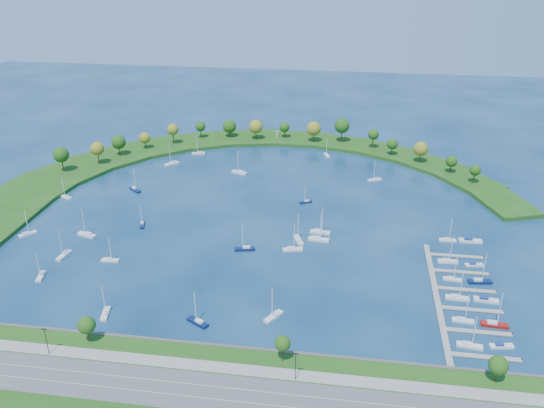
# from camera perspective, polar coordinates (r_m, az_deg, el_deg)

# --- Properties ---
(ground) EXTENTS (700.00, 700.00, 0.00)m
(ground) POSITION_cam_1_polar(r_m,az_deg,el_deg) (280.88, -1.16, -1.10)
(ground) COLOR #082648
(ground) RESTS_ON ground
(south_shoreline) EXTENTS (420.00, 43.10, 11.60)m
(south_shoreline) POSITION_cam_1_polar(r_m,az_deg,el_deg) (180.46, -7.95, -17.93)
(south_shoreline) COLOR #1E4A13
(south_shoreline) RESTS_ON ground
(breakwater) EXTENTS (286.74, 247.64, 2.00)m
(breakwater) POSITION_cam_1_polar(r_m,az_deg,el_deg) (333.75, -7.65, 3.20)
(breakwater) COLOR #1E4A13
(breakwater) RESTS_ON ground
(breakwater_trees) EXTENTS (238.84, 88.56, 16.15)m
(breakwater_trees) POSITION_cam_1_polar(r_m,az_deg,el_deg) (361.18, -1.56, 6.76)
(breakwater_trees) COLOR #382314
(breakwater_trees) RESTS_ON breakwater
(harbor_tower) EXTENTS (2.60, 2.60, 3.83)m
(harbor_tower) POSITION_cam_1_polar(r_m,az_deg,el_deg) (388.99, 0.54, 7.04)
(harbor_tower) COLOR gray
(harbor_tower) RESTS_ON breakwater
(dock_system) EXTENTS (24.28, 82.00, 1.60)m
(dock_system) POSITION_cam_1_polar(r_m,az_deg,el_deg) (228.33, 18.01, -8.99)
(dock_system) COLOR gray
(dock_system) RESTS_ON ground
(moored_boat_0) EXTENTS (8.80, 6.51, 12.87)m
(moored_boat_0) POSITION_cam_1_polar(r_m,az_deg,el_deg) (206.47, -7.46, -11.60)
(moored_boat_0) COLOR #0B1945
(moored_boat_0) RESTS_ON ground
(moored_boat_1) EXTENTS (6.62, 8.50, 12.58)m
(moored_boat_1) POSITION_cam_1_polar(r_m,az_deg,el_deg) (207.60, 0.16, -11.13)
(moored_boat_1) COLOR silver
(moored_boat_1) RESTS_ON ground
(moored_boat_2) EXTENTS (8.14, 8.49, 13.52)m
(moored_boat_2) POSITION_cam_1_polar(r_m,az_deg,el_deg) (349.82, -10.01, 4.06)
(moored_boat_2) COLOR silver
(moored_boat_2) RESTS_ON ground
(moored_boat_3) EXTENTS (9.28, 4.55, 13.14)m
(moored_boat_3) POSITION_cam_1_polar(r_m,az_deg,el_deg) (249.44, -2.75, -4.45)
(moored_boat_3) COLOR #0B1945
(moored_boat_3) RESTS_ON ground
(moored_boat_4) EXTENTS (6.70, 4.81, 9.74)m
(moored_boat_4) POSITION_cam_1_polar(r_m,az_deg,el_deg) (293.97, 3.41, 0.27)
(moored_boat_4) COLOR #0B1945
(moored_boat_4) RESTS_ON ground
(moored_boat_5) EXTENTS (7.81, 5.03, 11.18)m
(moored_boat_5) POSITION_cam_1_polar(r_m,az_deg,el_deg) (318.06, -19.98, 0.71)
(moored_boat_5) COLOR silver
(moored_boat_5) RESTS_ON ground
(moored_boat_6) EXTENTS (9.02, 4.62, 12.77)m
(moored_boat_6) POSITION_cam_1_polar(r_m,az_deg,el_deg) (248.98, 2.06, -4.50)
(moored_boat_6) COLOR silver
(moored_boat_6) RESTS_ON ground
(moored_boat_7) EXTENTS (7.67, 2.61, 11.09)m
(moored_boat_7) POSITION_cam_1_polar(r_m,az_deg,el_deg) (250.41, -15.94, -5.37)
(moored_boat_7) COLOR silver
(moored_boat_7) RESTS_ON ground
(moored_boat_8) EXTENTS (4.19, 7.48, 10.61)m
(moored_boat_8) POSITION_cam_1_polar(r_m,az_deg,el_deg) (276.98, -12.90, -1.97)
(moored_boat_8) COLOR #0B1945
(moored_boat_8) RESTS_ON ground
(moored_boat_9) EXTENTS (4.31, 7.83, 11.09)m
(moored_boat_9) POSITION_cam_1_polar(r_m,az_deg,el_deg) (360.50, 5.50, 4.95)
(moored_boat_9) COLOR silver
(moored_boat_9) RESTS_ON ground
(moored_boat_10) EXTENTS (8.19, 5.27, 11.71)m
(moored_boat_10) POSITION_cam_1_polar(r_m,az_deg,el_deg) (326.18, 10.27, 2.47)
(moored_boat_10) COLOR silver
(moored_boat_10) RESTS_ON ground
(moored_boat_11) EXTENTS (9.72, 5.92, 13.83)m
(moored_boat_11) POSITION_cam_1_polar(r_m,az_deg,el_deg) (331.64, -3.28, 3.24)
(moored_boat_11) COLOR silver
(moored_boat_11) RESTS_ON ground
(moored_boat_12) EXTENTS (3.70, 8.93, 12.73)m
(moored_boat_12) POSITION_cam_1_polar(r_m,az_deg,el_deg) (260.15, -20.14, -4.78)
(moored_boat_12) COLOR silver
(moored_boat_12) RESTS_ON ground
(moored_boat_13) EXTENTS (3.89, 8.07, 11.44)m
(moored_boat_13) POSITION_cam_1_polar(r_m,az_deg,el_deg) (248.17, -22.18, -6.65)
(moored_boat_13) COLOR silver
(moored_boat_13) RESTS_ON ground
(moored_boat_14) EXTENTS (9.68, 5.35, 13.71)m
(moored_boat_14) POSITION_cam_1_polar(r_m,az_deg,el_deg) (274.11, -18.08, -2.89)
(moored_boat_14) COLOR silver
(moored_boat_14) RESTS_ON ground
(moored_boat_15) EXTENTS (9.66, 3.48, 13.91)m
(moored_boat_15) POSITION_cam_1_polar(r_m,az_deg,el_deg) (257.63, 4.69, -3.49)
(moored_boat_15) COLOR silver
(moored_boat_15) RESTS_ON ground
(moored_boat_16) EXTENTS (9.37, 3.34, 13.50)m
(moored_boat_16) POSITION_cam_1_polar(r_m,az_deg,el_deg) (263.91, 4.83, -2.77)
(moored_boat_16) COLOR silver
(moored_boat_16) RESTS_ON ground
(moored_boat_17) EXTENTS (6.87, 7.85, 12.03)m
(moored_boat_17) POSITION_cam_1_polar(r_m,az_deg,el_deg) (284.64, -23.33, -2.72)
(moored_boat_17) COLOR silver
(moored_boat_17) RESTS_ON ground
(moored_boat_18) EXTENTS (3.93, 8.45, 11.98)m
(moored_boat_18) POSITION_cam_1_polar(r_m,az_deg,el_deg) (217.40, -16.38, -10.45)
(moored_boat_18) COLOR silver
(moored_boat_18) RESTS_ON ground
(moored_boat_19) EXTENTS (8.53, 4.60, 12.08)m
(moored_boat_19) POSITION_cam_1_polar(r_m,az_deg,el_deg) (365.11, -7.37, 5.12)
(moored_boat_19) COLOR silver
(moored_boat_19) RESTS_ON ground
(moored_boat_20) EXTENTS (8.27, 7.51, 12.86)m
(moored_boat_20) POSITION_cam_1_polar(r_m,az_deg,el_deg) (316.62, -13.57, 1.46)
(moored_boat_20) COLOR #0B1945
(moored_boat_20) RESTS_ON ground
(moored_boat_21) EXTENTS (5.69, 9.47, 13.46)m
(moored_boat_21) POSITION_cam_1_polar(r_m,az_deg,el_deg) (256.47, 2.66, -3.57)
(moored_boat_21) COLOR silver
(moored_boat_21) RESTS_ON ground
(docked_boat_0) EXTENTS (8.67, 3.45, 12.39)m
(docked_boat_0) POSITION_cam_1_polar(r_m,az_deg,el_deg) (205.49, 19.20, -13.19)
(docked_boat_0) COLOR silver
(docked_boat_0) RESTS_ON ground
(docked_boat_1) EXTENTS (8.14, 3.48, 1.61)m
(docked_boat_1) POSITION_cam_1_polar(r_m,az_deg,el_deg) (209.19, 22.00, -13.06)
(docked_boat_1) COLOR silver
(docked_boat_1) RESTS_ON ground
(docked_boat_2) EXTENTS (7.85, 2.88, 11.29)m
(docked_boat_2) POSITION_cam_1_polar(r_m,az_deg,el_deg) (216.61, 18.61, -10.94)
(docked_boat_2) COLOR silver
(docked_boat_2) RESTS_ON ground
(docked_boat_3) EXTENTS (9.51, 3.12, 13.79)m
(docked_boat_3) POSITION_cam_1_polar(r_m,az_deg,el_deg) (218.05, 21.40, -11.13)
(docked_boat_3) COLOR maroon
(docked_boat_3) RESTS_ON ground
(docked_boat_4) EXTENTS (8.93, 2.81, 13.00)m
(docked_boat_4) POSITION_cam_1_polar(r_m,az_deg,el_deg) (228.03, 18.08, -8.88)
(docked_boat_4) COLOR silver
(docked_boat_4) RESTS_ON ground
(docked_boat_5) EXTENTS (9.35, 3.40, 1.87)m
(docked_boat_5) POSITION_cam_1_polar(r_m,az_deg,el_deg) (230.52, 20.65, -8.98)
(docked_boat_5) COLOR silver
(docked_boat_5) RESTS_ON ground
(docked_boat_6) EXTENTS (7.33, 2.62, 10.56)m
(docked_boat_6) POSITION_cam_1_polar(r_m,az_deg,el_deg) (239.25, 17.63, -7.13)
(docked_boat_6) COLOR silver
(docked_boat_6) RESTS_ON ground
(docked_boat_7) EXTENTS (9.53, 3.83, 13.61)m
(docked_boat_7) POSITION_cam_1_polar(r_m,az_deg,el_deg) (240.98, 20.12, -7.25)
(docked_boat_7) COLOR #0B1945
(docked_boat_7) RESTS_ON ground
(docked_boat_8) EXTENTS (8.36, 2.61, 12.18)m
(docked_boat_8) POSITION_cam_1_polar(r_m,az_deg,el_deg) (251.08, 17.21, -5.45)
(docked_boat_8) COLOR silver
(docked_boat_8) RESTS_ON ground
(docked_boat_9) EXTENTS (7.76, 3.35, 1.53)m
(docked_boat_9) POSITION_cam_1_polar(r_m,az_deg,el_deg) (252.17, 19.59, -5.77)
(docked_boat_9) COLOR silver
(docked_boat_9) RESTS_ON ground
(docked_boat_10) EXTENTS (7.52, 2.19, 11.02)m
(docked_boat_10) POSITION_cam_1_polar(r_m,az_deg,el_deg) (268.31, 17.20, -3.41)
(docked_boat_10) COLOR silver
(docked_boat_10) RESTS_ON ground
(docked_boat_11) EXTENTS (10.03, 2.83, 2.04)m
(docked_boat_11) POSITION_cam_1_polar(r_m,az_deg,el_deg) (270.75, 19.25, -3.48)
(docked_boat_11) COLOR silver
(docked_boat_11) RESTS_ON ground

